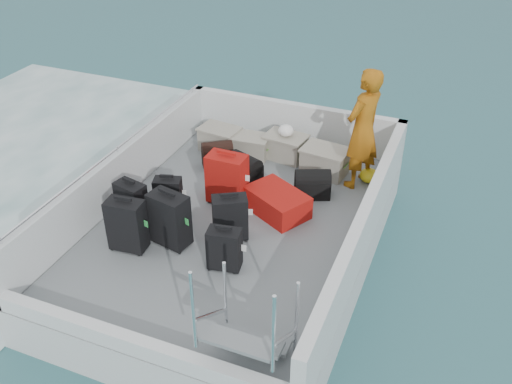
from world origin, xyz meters
TOP-DOWN VIEW (x-y plane):
  - ground at (0.00, 0.00)m, footprint 160.00×160.00m
  - ferry_hull at (0.00, 0.00)m, footprint 3.60×5.00m
  - deck at (0.00, 0.00)m, footprint 3.30×4.70m
  - deck_fittings at (0.35, -0.32)m, footprint 3.60×5.00m
  - suitcase_0 at (-0.97, -1.03)m, footprint 0.47×0.30m
  - suitcase_1 at (-1.22, -0.53)m, footprint 0.44×0.31m
  - suitcase_2 at (-0.89, -0.15)m, footprint 0.41×0.31m
  - suitcase_4 at (-0.53, -0.74)m, footprint 0.54×0.38m
  - suitcase_5 at (-0.27, 0.40)m, footprint 0.53×0.32m
  - suitcase_6 at (0.29, -0.91)m, footprint 0.42×0.29m
  - suitcase_7 at (0.11, -0.36)m, footprint 0.50×0.43m
  - suitcase_8 at (0.47, 0.41)m, footprint 0.99×0.88m
  - duffel_0 at (-0.82, 1.24)m, footprint 0.55×0.51m
  - duffel_1 at (-0.27, 1.02)m, footprint 0.56×0.46m
  - duffel_2 at (0.78, 0.99)m, footprint 0.57×0.47m
  - crate_0 at (-1.02, 1.74)m, footprint 0.64×0.48m
  - crate_1 at (-0.46, 1.72)m, footprint 0.56×0.41m
  - crate_2 at (0.06, 1.88)m, footprint 0.65×0.49m
  - crate_3 at (0.77, 1.65)m, footprint 0.70×0.52m
  - yellow_bag at (1.45, 1.66)m, footprint 0.28×0.26m
  - white_bag at (0.06, 1.88)m, footprint 0.24×0.24m
  - passenger at (1.30, 1.56)m, footprint 0.66×0.77m

SIDE VIEW (x-z plane):
  - ground at x=0.00m, z-range 0.00..0.00m
  - ferry_hull at x=0.00m, z-range 0.00..0.60m
  - deck at x=0.00m, z-range 0.60..0.62m
  - yellow_bag at x=1.45m, z-range 0.62..0.84m
  - duffel_0 at x=-0.82m, z-range 0.62..0.94m
  - duffel_1 at x=-0.27m, z-range 0.62..0.94m
  - duffel_2 at x=0.78m, z-range 0.62..0.94m
  - crate_1 at x=-0.46m, z-range 0.62..0.95m
  - suitcase_8 at x=0.47m, z-range 0.62..0.95m
  - crate_0 at x=-1.02m, z-range 0.62..0.98m
  - crate_2 at x=0.06m, z-range 0.62..0.98m
  - crate_3 at x=0.77m, z-range 0.62..1.01m
  - suitcase_2 at x=-0.89m, z-range 0.62..1.15m
  - suitcase_6 at x=0.29m, z-range 0.62..1.17m
  - suitcase_1 at x=-1.22m, z-range 0.62..1.22m
  - suitcase_7 at x=0.11m, z-range 0.62..1.23m
  - suitcase_0 at x=-0.97m, z-range 0.62..1.32m
  - suitcase_4 at x=-0.53m, z-range 0.62..1.34m
  - suitcase_5 at x=-0.27m, z-range 0.62..1.35m
  - deck_fittings at x=0.35m, z-range 0.54..1.44m
  - white_bag at x=0.06m, z-range 0.98..1.16m
  - passenger at x=1.30m, z-range 0.62..2.40m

